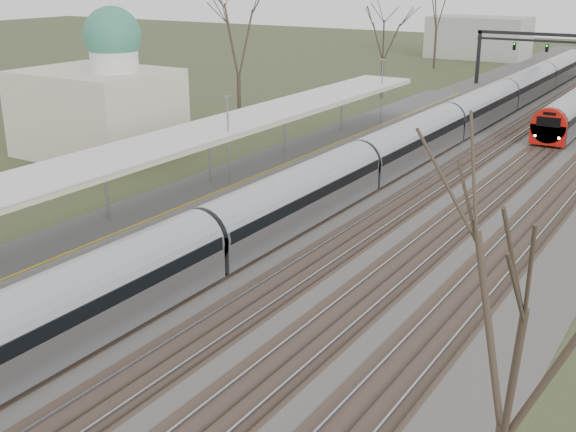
% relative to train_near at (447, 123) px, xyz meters
% --- Properties ---
extents(track_bed, '(24.00, 160.00, 0.22)m').
position_rel_train_near_xyz_m(track_bed, '(2.76, 0.24, -1.42)').
color(track_bed, '#474442').
rests_on(track_bed, ground).
extents(platform, '(3.50, 69.00, 1.00)m').
position_rel_train_near_xyz_m(platform, '(-6.55, -17.26, -0.98)').
color(platform, '#9E9B93').
rests_on(platform, ground).
extents(canopy, '(4.10, 50.00, 3.11)m').
position_rel_train_near_xyz_m(canopy, '(-6.55, -21.78, 2.45)').
color(canopy, slate).
rests_on(canopy, platform).
extents(dome_building, '(10.00, 8.00, 10.30)m').
position_rel_train_near_xyz_m(dome_building, '(-19.21, -16.76, 2.24)').
color(dome_building, beige).
rests_on(dome_building, ground).
extents(signal_gantry, '(21.00, 0.59, 6.08)m').
position_rel_train_near_xyz_m(signal_gantry, '(2.79, 30.22, 3.43)').
color(signal_gantry, black).
rests_on(signal_gantry, ground).
extents(tree_west_far, '(5.50, 5.50, 11.33)m').
position_rel_train_near_xyz_m(tree_west_far, '(-14.50, -6.76, 6.54)').
color(tree_west_far, '#2D231C').
rests_on(tree_west_far, ground).
extents(tree_east_near, '(4.50, 4.50, 9.27)m').
position_rel_train_near_xyz_m(tree_east_near, '(15.50, -39.76, 5.08)').
color(tree_east_near, '#2D231C').
rests_on(tree_east_near, ground).
extents(train_near, '(2.62, 90.21, 3.05)m').
position_rel_train_near_xyz_m(train_near, '(0.00, 0.00, 0.00)').
color(train_near, '#9A9DA4').
rests_on(train_near, ground).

